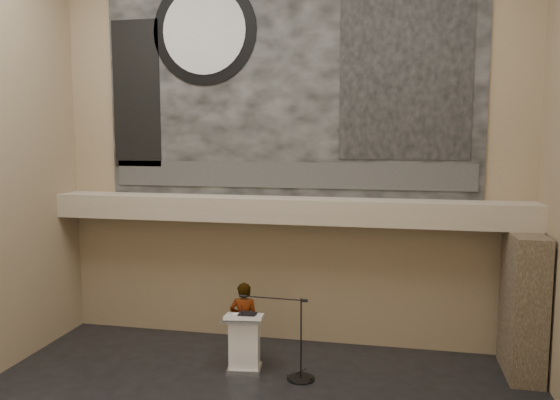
# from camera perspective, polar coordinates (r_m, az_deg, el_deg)

# --- Properties ---
(wall_back) EXTENTS (10.00, 0.02, 8.50)m
(wall_back) POSITION_cam_1_polar(r_m,az_deg,el_deg) (11.64, 0.80, 5.59)
(wall_back) COLOR #8F7E5A
(wall_back) RESTS_ON floor
(wall_front) EXTENTS (10.00, 0.02, 8.50)m
(wall_front) POSITION_cam_1_polar(r_m,az_deg,el_deg) (4.08, -20.91, 2.97)
(wall_front) COLOR #8F7E5A
(wall_front) RESTS_ON floor
(soffit) EXTENTS (10.00, 0.80, 0.50)m
(soffit) POSITION_cam_1_polar(r_m,az_deg,el_deg) (11.35, 0.41, -1.02)
(soffit) COLOR tan
(soffit) RESTS_ON wall_back
(sprinkler_left) EXTENTS (0.04, 0.04, 0.06)m
(sprinkler_left) POSITION_cam_1_polar(r_m,az_deg,el_deg) (11.76, -7.32, -2.18)
(sprinkler_left) COLOR #B2893D
(sprinkler_left) RESTS_ON soffit
(sprinkler_right) EXTENTS (0.04, 0.04, 0.06)m
(sprinkler_right) POSITION_cam_1_polar(r_m,az_deg,el_deg) (11.13, 10.00, -2.73)
(sprinkler_right) COLOR #B2893D
(sprinkler_right) RESTS_ON soffit
(banner) EXTENTS (8.00, 0.05, 5.00)m
(banner) POSITION_cam_1_polar(r_m,az_deg,el_deg) (11.67, 0.78, 12.73)
(banner) COLOR black
(banner) RESTS_ON wall_back
(banner_text_strip) EXTENTS (7.76, 0.02, 0.55)m
(banner_text_strip) POSITION_cam_1_polar(r_m,az_deg,el_deg) (11.60, 0.73, 2.62)
(banner_text_strip) COLOR #303030
(banner_text_strip) RESTS_ON banner
(banner_clock_rim) EXTENTS (2.30, 0.02, 2.30)m
(banner_clock_rim) POSITION_cam_1_polar(r_m,az_deg,el_deg) (12.24, -7.94, 17.11)
(banner_clock_rim) COLOR black
(banner_clock_rim) RESTS_ON banner
(banner_clock_face) EXTENTS (1.84, 0.02, 1.84)m
(banner_clock_face) POSITION_cam_1_polar(r_m,az_deg,el_deg) (12.23, -7.97, 17.13)
(banner_clock_face) COLOR silver
(banner_clock_face) RESTS_ON banner
(banner_building_print) EXTENTS (2.60, 0.02, 3.60)m
(banner_building_print) POSITION_cam_1_polar(r_m,az_deg,el_deg) (11.44, 12.96, 13.18)
(banner_building_print) COLOR black
(banner_building_print) RESTS_ON banner
(banner_brick_print) EXTENTS (1.10, 0.02, 3.20)m
(banner_brick_print) POSITION_cam_1_polar(r_m,az_deg,el_deg) (12.70, -14.78, 10.67)
(banner_brick_print) COLOR black
(banner_brick_print) RESTS_ON banner
(stone_pier) EXTENTS (0.60, 1.40, 2.70)m
(stone_pier) POSITION_cam_1_polar(r_m,az_deg,el_deg) (11.31, 24.08, -9.95)
(stone_pier) COLOR #423629
(stone_pier) RESTS_ON floor
(lectern) EXTENTS (0.77, 0.60, 1.13)m
(lectern) POSITION_cam_1_polar(r_m,az_deg,el_deg) (10.79, -3.73, -14.63)
(lectern) COLOR silver
(lectern) RESTS_ON floor
(binder) EXTENTS (0.32, 0.26, 0.04)m
(binder) POSITION_cam_1_polar(r_m,az_deg,el_deg) (10.57, -3.43, -11.83)
(binder) COLOR black
(binder) RESTS_ON lectern
(papers) EXTENTS (0.26, 0.31, 0.00)m
(papers) POSITION_cam_1_polar(r_m,az_deg,el_deg) (10.57, -4.43, -11.93)
(papers) COLOR white
(papers) RESTS_ON lectern
(speaker_person) EXTENTS (0.61, 0.42, 1.60)m
(speaker_person) POSITION_cam_1_polar(r_m,az_deg,el_deg) (11.14, -3.77, -12.58)
(speaker_person) COLOR silver
(speaker_person) RESTS_ON floor
(mic_stand) EXTENTS (1.43, 0.52, 1.54)m
(mic_stand) POSITION_cam_1_polar(r_m,az_deg,el_deg) (10.55, 1.97, -17.04)
(mic_stand) COLOR black
(mic_stand) RESTS_ON floor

